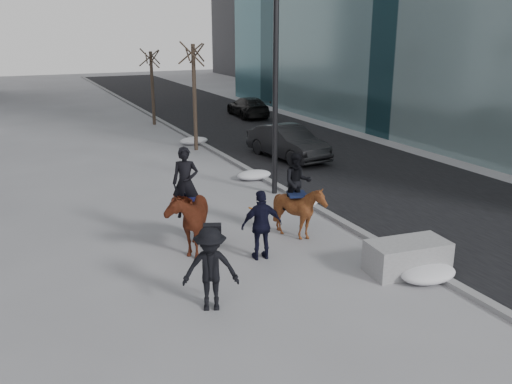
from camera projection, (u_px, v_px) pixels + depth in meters
name	position (u px, v px, depth m)	size (l,w,h in m)	color
ground	(277.00, 264.00, 13.10)	(120.00, 120.00, 0.00)	gray
road	(314.00, 153.00, 24.59)	(8.00, 90.00, 0.01)	black
curb	(233.00, 161.00, 22.96)	(0.25, 90.00, 0.12)	gray
planter	(407.00, 257.00, 12.61)	(1.87, 0.94, 0.75)	#98989B
car_near	(288.00, 142.00, 23.46)	(1.52, 4.37, 1.44)	black
car_far	(248.00, 107.00, 34.46)	(1.77, 4.34, 1.26)	black
tree_near	(194.00, 92.00, 24.55)	(1.20, 1.20, 5.32)	#392B21
tree_far	(152.00, 85.00, 31.21)	(1.20, 1.20, 4.65)	#342B1E
mounted_left	(188.00, 213.00, 13.72)	(1.71, 2.26, 2.66)	#522410
mounted_right	(299.00, 205.00, 14.53)	(1.59, 1.69, 2.32)	#4C1E0F
feeder	(262.00, 225.00, 13.19)	(1.08, 0.92, 1.75)	black
camera_crew	(211.00, 269.00, 10.79)	(1.29, 1.02, 1.75)	black
lamppost	(275.00, 44.00, 17.31)	(0.25, 0.92, 9.09)	black
snow_piles	(268.00, 183.00, 19.32)	(1.41, 17.32, 0.36)	silver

